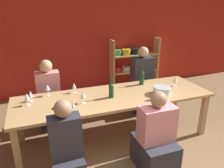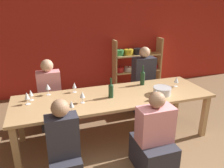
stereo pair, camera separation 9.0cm
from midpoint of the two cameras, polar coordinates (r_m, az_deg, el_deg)
The scene contains 19 objects.
wall_back_red at distance 5.24m, azimuth -6.56°, elevation 12.56°, with size 8.80×0.06×2.70m.
shelf_unit at distance 5.58m, azimuth 5.23°, elevation 4.50°, with size 1.25×0.30×1.24m.
dining_table at distance 3.32m, azimuth -0.18°, elevation -4.17°, with size 2.95×0.93×0.74m.
mixing_bowl at distance 3.40m, azimuth 12.16°, elevation -1.54°, with size 0.28×0.28×0.12m.
wine_bottle_green at distance 3.18m, azimuth -1.00°, elevation -1.57°, with size 0.07×0.07×0.30m.
wine_bottle_dark at distance 3.72m, azimuth 7.11°, elevation 1.80°, with size 0.08×0.08×0.33m.
wine_glass_white_a at distance 3.28m, azimuth -21.27°, elevation -2.49°, with size 0.06×0.06×0.16m.
wine_glass_red_a at distance 2.76m, azimuth -11.12°, elevation -5.40°, with size 0.06×0.06×0.17m.
wine_glass_white_b at distance 3.41m, azimuth -10.62°, elevation -0.52°, with size 0.07×0.07×0.16m.
wine_glass_white_c at distance 3.03m, azimuth -8.45°, elevation -2.90°, with size 0.07×0.07×0.17m.
wine_glass_red_b at distance 3.17m, azimuth -22.12°, elevation -3.20°, with size 0.07×0.07×0.18m.
wine_glass_red_c at distance 3.39m, azimuth -17.27°, elevation -0.89°, with size 0.08×0.08×0.18m.
wine_glass_red_d at distance 3.77m, azimuth 15.57°, elevation 1.15°, with size 0.07×0.07×0.17m.
wine_glass_red_e at distance 3.17m, azimuth 10.63°, elevation -2.13°, with size 0.08×0.08×0.16m.
cell_phone at distance 3.02m, azimuth -14.93°, elevation -5.85°, with size 0.16×0.15×0.01m.
person_near_a at distance 2.64m, azimuth -12.67°, elevation -18.23°, with size 0.35×0.43×1.12m.
person_far_a at distance 3.93m, azimuth -16.59°, elevation -4.67°, with size 0.38×0.48×1.19m.
person_near_b at distance 2.92m, azimuth 10.34°, elevation -14.68°, with size 0.44×0.56×1.08m.
person_far_b at distance 4.37m, azimuth 7.10°, elevation -0.96°, with size 0.42×0.52×1.29m.
Camera 1 is at (-1.27, -1.20, 2.04)m, focal length 35.00 mm.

